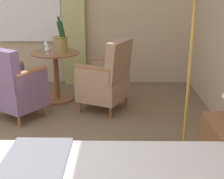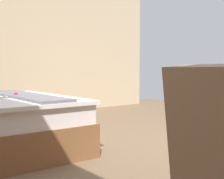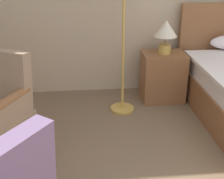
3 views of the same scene
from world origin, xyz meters
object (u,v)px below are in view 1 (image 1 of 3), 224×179
champagne_bucket (61,42)px  wine_glass_near_bucket (46,43)px  wine_glass_near_edge (47,47)px  side_table_round (56,73)px  armchair_by_window (107,79)px  armchair_facing_bed (15,86)px

champagne_bucket → wine_glass_near_bucket: bearing=-115.1°
wine_glass_near_edge → wine_glass_near_bucket: bearing=-165.5°
side_table_round → wine_glass_near_edge: wine_glass_near_edge is taller
champagne_bucket → armchair_by_window: (0.38, 0.64, -0.43)m
armchair_facing_bed → armchair_by_window: bearing=104.8°
champagne_bucket → side_table_round: bearing=-88.8°
armchair_facing_bed → champagne_bucket: bearing=145.0°
wine_glass_near_bucket → armchair_by_window: bearing=61.1°
armchair_facing_bed → wine_glass_near_bucket: bearing=163.2°
armchair_by_window → champagne_bucket: bearing=-120.3°
wine_glass_near_bucket → armchair_by_window: armchair_by_window is taller
wine_glass_near_bucket → side_table_round: bearing=52.8°
armchair_by_window → wine_glass_near_bucket: bearing=-118.9°
armchair_by_window → armchair_facing_bed: (0.29, -1.11, -0.01)m
champagne_bucket → wine_glass_near_bucket: 0.26m
wine_glass_near_bucket → armchair_by_window: (0.48, 0.88, -0.39)m
wine_glass_near_bucket → armchair_facing_bed: armchair_facing_bed is taller
champagne_bucket → armchair_by_window: size_ratio=0.53×
side_table_round → armchair_by_window: bearing=62.9°
armchair_by_window → side_table_round: bearing=-117.1°
side_table_round → armchair_facing_bed: bearing=-29.7°
wine_glass_near_bucket → armchair_by_window: size_ratio=0.16×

